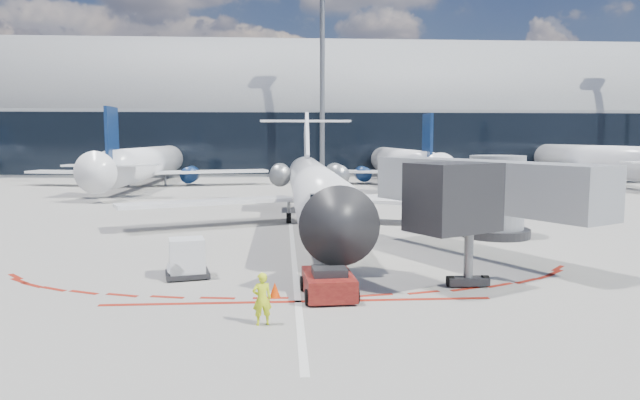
{
  "coord_description": "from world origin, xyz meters",
  "views": [
    {
      "loc": [
        -0.51,
        -31.38,
        5.86
      ],
      "look_at": [
        1.57,
        0.35,
        2.35
      ],
      "focal_mm": 32.0,
      "sensor_mm": 36.0,
      "label": 1
    }
  ],
  "objects": [
    {
      "name": "light_mast_centre",
      "position": [
        5.0,
        48.0,
        12.5
      ],
      "size": [
        0.7,
        0.7,
        25.0
      ],
      "primitive_type": "cylinder",
      "color": "slate",
      "rests_on": "ground"
    },
    {
      "name": "apron_centerline",
      "position": [
        0.0,
        2.0,
        0.01
      ],
      "size": [
        0.25,
        40.0,
        0.01
      ],
      "primitive_type": "cube",
      "color": "silver",
      "rests_on": "ground"
    },
    {
      "name": "ramp_worker",
      "position": [
        -1.19,
        -13.96,
        0.84
      ],
      "size": [
        0.69,
        0.53,
        1.68
      ],
      "primitive_type": "imported",
      "rotation": [
        0.0,
        0.0,
        3.37
      ],
      "color": "#D8F119",
      "rests_on": "ground"
    },
    {
      "name": "safety_cone_right",
      "position": [
        -0.83,
        -10.89,
        0.28
      ],
      "size": [
        0.41,
        0.41,
        0.56
      ],
      "primitive_type": "cone",
      "color": "#DC3904",
      "rests_on": "ground"
    },
    {
      "name": "bg_airliner_2",
      "position": [
        14.4,
        40.44,
        5.19
      ],
      "size": [
        32.07,
        33.95,
        10.37
      ],
      "primitive_type": null,
      "color": "white",
      "rests_on": "ground"
    },
    {
      "name": "pushback_tug",
      "position": [
        1.14,
        -10.93,
        0.51
      ],
      "size": [
        2.04,
        4.5,
        1.16
      ],
      "rotation": [
        0.0,
        0.0,
        0.05
      ],
      "color": "#500B0D",
      "rests_on": "ground"
    },
    {
      "name": "uld_container",
      "position": [
        -4.54,
        -7.66,
        0.82
      ],
      "size": [
        2.06,
        1.86,
        1.66
      ],
      "rotation": [
        0.0,
        0.0,
        0.23
      ],
      "color": "black",
      "rests_on": "ground"
    },
    {
      "name": "ground",
      "position": [
        0.0,
        0.0,
        0.0
      ],
      "size": [
        260.0,
        260.0,
        0.0
      ],
      "primitive_type": "plane",
      "color": "gray",
      "rests_on": "ground"
    },
    {
      "name": "regional_jet",
      "position": [
        1.55,
        5.86,
        2.66
      ],
      "size": [
        25.78,
        31.79,
        7.96
      ],
      "color": "white",
      "rests_on": "ground"
    },
    {
      "name": "jet_bridge",
      "position": [
        9.79,
        -3.01,
        3.01
      ],
      "size": [
        10.03,
        15.2,
        4.9
      ],
      "color": "gray",
      "rests_on": "ground"
    },
    {
      "name": "terminal_building",
      "position": [
        0.0,
        64.97,
        8.52
      ],
      "size": [
        150.0,
        24.15,
        24.0
      ],
      "color": "gray",
      "rests_on": "ground"
    },
    {
      "name": "apron_stop_bar",
      "position": [
        0.0,
        -11.5,
        0.01
      ],
      "size": [
        14.0,
        0.25,
        0.01
      ],
      "primitive_type": "cube",
      "color": "maroon",
      "rests_on": "ground"
    },
    {
      "name": "bg_airliner_3",
      "position": [
        39.52,
        40.64,
        5.68
      ],
      "size": [
        35.13,
        37.2,
        11.37
      ],
      "primitive_type": null,
      "color": "white",
      "rests_on": "ground"
    },
    {
      "name": "bg_airliner_1",
      "position": [
        -16.89,
        39.37,
        5.49
      ],
      "size": [
        33.91,
        35.91,
        10.97
      ],
      "primitive_type": null,
      "color": "white",
      "rests_on": "ground"
    }
  ]
}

